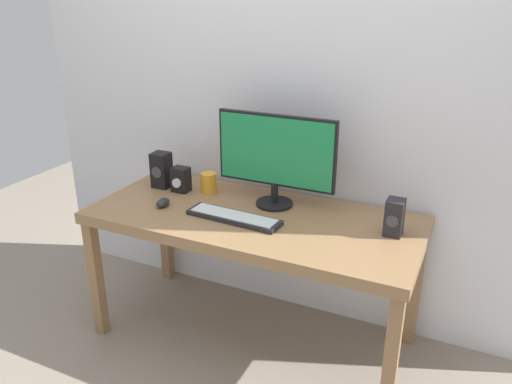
# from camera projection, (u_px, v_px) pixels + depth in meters

# --- Properties ---
(ground_plane) EXTENTS (6.00, 6.00, 0.00)m
(ground_plane) POSITION_uv_depth(u_px,v_px,m) (254.00, 336.00, 2.70)
(ground_plane) COLOR gray
(wall_back) EXTENTS (3.02, 0.04, 3.00)m
(wall_back) POSITION_uv_depth(u_px,v_px,m) (288.00, 35.00, 2.46)
(wall_back) COLOR silver
(wall_back) RESTS_ON ground_plane
(desk) EXTENTS (1.58, 0.70, 0.70)m
(desk) POSITION_uv_depth(u_px,v_px,m) (254.00, 227.00, 2.46)
(desk) COLOR #936D47
(desk) RESTS_ON ground_plane
(monitor) EXTENTS (0.60, 0.18, 0.46)m
(monitor) POSITION_uv_depth(u_px,v_px,m) (276.00, 156.00, 2.45)
(monitor) COLOR black
(monitor) RESTS_ON desk
(keyboard_primary) EXTENTS (0.47, 0.15, 0.02)m
(keyboard_primary) POSITION_uv_depth(u_px,v_px,m) (234.00, 217.00, 2.38)
(keyboard_primary) COLOR #232328
(keyboard_primary) RESTS_ON desk
(mouse) EXTENTS (0.06, 0.09, 0.04)m
(mouse) POSITION_uv_depth(u_px,v_px,m) (163.00, 203.00, 2.52)
(mouse) COLOR #232328
(mouse) RESTS_ON desk
(speaker_right) EXTENTS (0.08, 0.09, 0.16)m
(speaker_right) POSITION_uv_depth(u_px,v_px,m) (394.00, 217.00, 2.21)
(speaker_right) COLOR #232328
(speaker_right) RESTS_ON desk
(speaker_left) EXTENTS (0.09, 0.09, 0.19)m
(speaker_left) POSITION_uv_depth(u_px,v_px,m) (161.00, 170.00, 2.74)
(speaker_left) COLOR black
(speaker_left) RESTS_ON desk
(audio_controller) EXTENTS (0.09, 0.08, 0.13)m
(audio_controller) POSITION_uv_depth(u_px,v_px,m) (181.00, 180.00, 2.69)
(audio_controller) COLOR black
(audio_controller) RESTS_ON desk
(coffee_mug) EXTENTS (0.08, 0.08, 0.11)m
(coffee_mug) POSITION_uv_depth(u_px,v_px,m) (209.00, 183.00, 2.68)
(coffee_mug) COLOR orange
(coffee_mug) RESTS_ON desk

